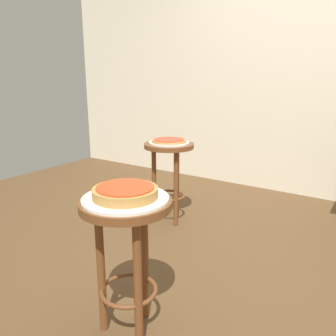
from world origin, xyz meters
TOP-DOWN VIEW (x-y plane):
  - ground_plane at (0.00, 0.00)m, footprint 6.00×6.00m
  - back_wall at (0.00, 1.65)m, footprint 6.00×0.10m
  - stool_foreground at (-0.25, -0.77)m, footprint 0.39×0.39m
  - serving_plate_foreground at (-0.25, -0.77)m, footprint 0.36×0.36m
  - pizza_foreground at (-0.25, -0.77)m, footprint 0.27×0.27m
  - stool_middle at (-0.79, 0.37)m, footprint 0.39×0.39m
  - serving_plate_middle at (-0.79, 0.37)m, footprint 0.32×0.32m
  - pizza_middle at (-0.79, 0.37)m, footprint 0.27×0.27m

SIDE VIEW (x-z plane):
  - ground_plane at x=0.00m, z-range 0.00..0.00m
  - stool_foreground at x=-0.25m, z-range 0.16..0.79m
  - stool_middle at x=-0.79m, z-range 0.16..0.79m
  - serving_plate_foreground at x=-0.25m, z-range 0.64..0.65m
  - serving_plate_middle at x=-0.79m, z-range 0.64..0.65m
  - pizza_middle at x=-0.79m, z-range 0.65..0.67m
  - pizza_foreground at x=-0.25m, z-range 0.65..0.69m
  - back_wall at x=0.00m, z-range 0.00..3.00m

